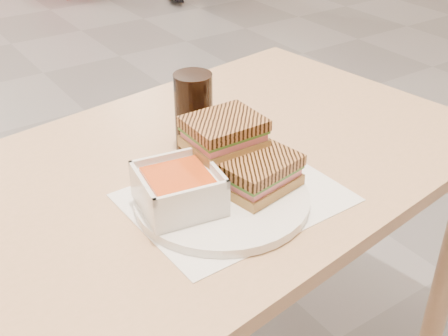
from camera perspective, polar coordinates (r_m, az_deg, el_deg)
main_table at (r=1.16m, az=-3.07°, el=-4.75°), size 1.28×0.86×0.75m
tray_liner at (r=1.00m, az=1.10°, el=-2.92°), size 0.36×0.28×0.00m
plate at (r=0.99m, az=-0.21°, el=-3.01°), size 0.30×0.30×0.02m
soup_bowl at (r=0.94m, az=-4.46°, el=-2.20°), size 0.14×0.14×0.07m
panini_lower at (r=0.99m, az=3.23°, el=-0.39°), size 0.15×0.13×0.06m
panini_upper at (r=1.01m, az=0.00°, el=3.43°), size 0.13×0.11×0.06m
cola_glass at (r=1.12m, az=-2.99°, el=5.43°), size 0.07×0.07×0.16m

